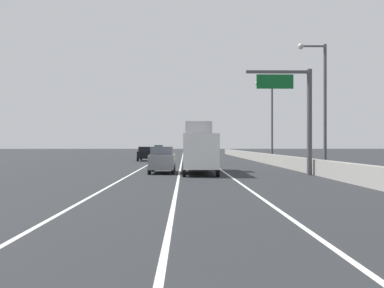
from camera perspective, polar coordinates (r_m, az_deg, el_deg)
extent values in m
plane|color=#26282B|center=(66.83, 0.45, -1.92)|extent=(320.00, 320.00, 0.00)
cube|color=silver|center=(57.95, -4.78, -2.20)|extent=(0.16, 130.00, 0.00)
cube|color=silver|center=(57.82, -1.32, -2.20)|extent=(0.16, 130.00, 0.00)
cube|color=silver|center=(57.90, 2.15, -2.20)|extent=(0.16, 130.00, 0.00)
cube|color=gray|center=(43.84, 11.51, -2.17)|extent=(0.60, 120.00, 1.10)
cylinder|color=#47474C|center=(33.08, 14.58, 2.69)|extent=(0.36, 0.36, 7.50)
cube|color=#47474C|center=(32.92, 10.75, 8.91)|extent=(4.50, 0.20, 0.20)
cube|color=#0C5923|center=(32.66, 10.41, 7.75)|extent=(2.60, 0.10, 1.00)
cylinder|color=#4C4C51|center=(34.90, 16.42, 4.25)|extent=(0.24, 0.24, 9.58)
cube|color=#4C4C51|center=(35.30, 14.99, 11.82)|extent=(1.80, 0.12, 0.12)
sphere|color=beige|center=(35.07, 13.54, 11.89)|extent=(0.44, 0.44, 0.44)
cylinder|color=#4C4C51|center=(54.67, 10.05, 2.69)|extent=(0.24, 0.24, 9.58)
cube|color=#4C4C51|center=(54.92, 9.12, 7.54)|extent=(1.80, 0.12, 0.12)
sphere|color=beige|center=(54.77, 8.19, 7.56)|extent=(0.44, 0.44, 0.44)
cube|color=#B7B7BC|center=(68.65, 0.21, -1.09)|extent=(1.77, 4.70, 1.18)
cube|color=gray|center=(68.18, 0.22, -0.35)|extent=(1.54, 2.12, 0.60)
cylinder|color=black|center=(70.55, -0.44, -1.54)|extent=(0.23, 0.68, 0.68)
cylinder|color=black|center=(70.57, 0.83, -1.54)|extent=(0.23, 0.68, 0.68)
cylinder|color=black|center=(66.77, -0.44, -1.63)|extent=(0.23, 0.68, 0.68)
cylinder|color=black|center=(66.79, 0.90, -1.63)|extent=(0.23, 0.68, 0.68)
cube|color=slate|center=(34.44, -3.75, -2.21)|extent=(1.86, 4.69, 1.06)
cube|color=#4D505A|center=(33.95, -3.79, -0.84)|extent=(1.63, 2.11, 0.60)
cylinder|color=black|center=(36.40, -4.94, -2.93)|extent=(0.22, 0.68, 0.68)
cylinder|color=black|center=(36.33, -2.28, -2.94)|extent=(0.22, 0.68, 0.68)
cylinder|color=black|center=(32.63, -5.39, -3.27)|extent=(0.22, 0.68, 0.68)
cylinder|color=black|center=(32.55, -2.43, -3.28)|extent=(0.22, 0.68, 0.68)
cube|color=black|center=(60.11, -5.87, -1.36)|extent=(1.85, 4.56, 0.93)
cube|color=black|center=(59.64, -5.92, -0.63)|extent=(1.59, 2.07, 0.60)
cylinder|color=black|center=(62.01, -6.43, -1.75)|extent=(0.23, 0.68, 0.68)
cylinder|color=black|center=(61.85, -4.96, -1.75)|extent=(0.23, 0.68, 0.68)
cylinder|color=black|center=(58.41, -6.84, -1.85)|extent=(0.23, 0.68, 0.68)
cylinder|color=black|center=(58.23, -5.28, -1.86)|extent=(0.23, 0.68, 0.68)
cube|color=gold|center=(51.48, 0.26, -1.45)|extent=(1.78, 4.58, 1.15)
cube|color=olive|center=(51.01, 0.28, -0.48)|extent=(1.55, 2.07, 0.60)
cylinder|color=black|center=(53.31, -0.65, -2.02)|extent=(0.23, 0.68, 0.68)
cylinder|color=black|center=(53.36, 1.04, -2.02)|extent=(0.23, 0.68, 0.68)
cylinder|color=black|center=(49.65, -0.58, -2.17)|extent=(0.23, 0.68, 0.68)
cylinder|color=black|center=(49.70, 1.23, -2.16)|extent=(0.23, 0.68, 0.68)
cube|color=#196033|center=(88.47, -4.22, -0.89)|extent=(1.85, 4.37, 1.09)
cube|color=#1C4633|center=(88.03, -4.23, -0.34)|extent=(1.59, 1.98, 0.60)
cylinder|color=black|center=(90.24, -4.68, -1.22)|extent=(0.23, 0.68, 0.68)
cylinder|color=black|center=(90.17, -3.66, -1.22)|extent=(0.23, 0.68, 0.68)
cylinder|color=black|center=(86.80, -4.80, -1.26)|extent=(0.23, 0.68, 0.68)
cylinder|color=black|center=(86.73, -3.73, -1.27)|extent=(0.23, 0.68, 0.68)
cube|color=silver|center=(34.47, 0.90, -0.83)|extent=(2.44, 9.95, 2.40)
cube|color=gray|center=(36.68, 0.81, 1.95)|extent=(2.12, 2.20, 1.10)
cylinder|color=black|center=(38.76, -0.93, -2.52)|extent=(0.22, 1.00, 1.00)
cylinder|color=black|center=(38.82, 2.38, -2.52)|extent=(0.22, 1.00, 1.00)
cylinder|color=black|center=(30.23, -1.00, -3.22)|extent=(0.22, 1.00, 1.00)
cylinder|color=black|center=(30.30, 3.25, -3.21)|extent=(0.22, 1.00, 1.00)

